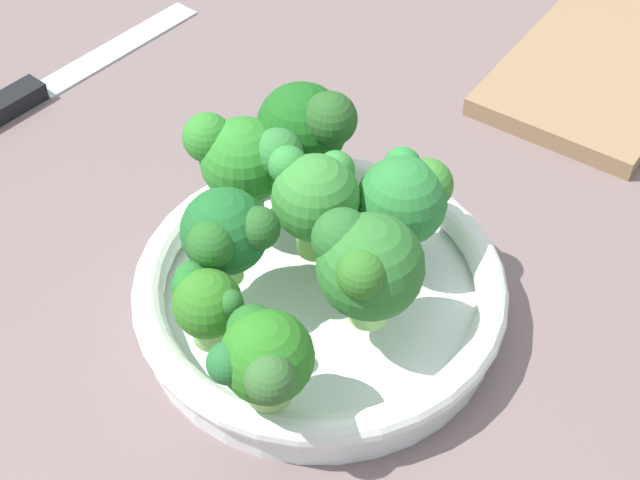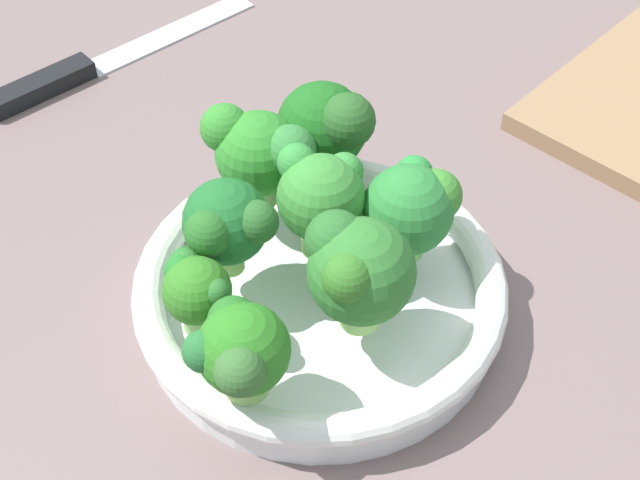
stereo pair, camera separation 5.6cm
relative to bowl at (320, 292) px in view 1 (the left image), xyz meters
The scene contains 12 objects.
ground_plane 3.89cm from the bowl, 46.41° to the left, with size 130.00×130.00×2.50cm, color #756060.
bowl is the anchor object (origin of this frame).
broccoli_floret_0 10.02cm from the bowl, 78.84° to the left, with size 5.70×7.51×7.17cm.
broccoli_floret_1 8.23cm from the bowl, 20.71° to the right, with size 6.23×5.74×6.49cm.
broccoli_floret_2 7.71cm from the bowl, 103.24° to the right, with size 6.41×6.81×7.53cm.
broccoli_floret_3 8.16cm from the bowl, 134.35° to the left, with size 6.04×6.00×6.73cm.
broccoli_floret_4 11.08cm from the bowl, 158.54° to the right, with size 5.59×5.84×6.03cm.
broccoli_floret_5 6.63cm from the bowl, 47.41° to the left, with size 5.89×6.16×7.16cm.
broccoli_floret_6 11.22cm from the bowl, 44.75° to the left, with size 6.67×7.10×7.58cm.
broccoli_floret_7 9.58cm from the bowl, 166.21° to the left, with size 4.07×5.02×5.17cm.
knife 33.31cm from the bowl, 84.37° to the left, with size 26.62×2.72×1.50cm.
cutting_board 35.91cm from the bowl, ahead, with size 23.67×14.23×1.60cm, color #957350.
Camera 1 is at (-31.50, -26.45, 46.93)cm, focal length 51.76 mm.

